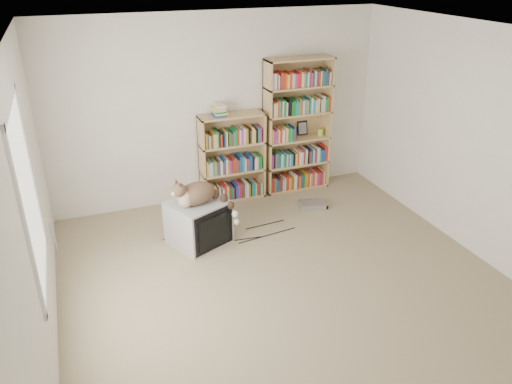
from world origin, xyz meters
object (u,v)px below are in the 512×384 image
object	(u,v)px
crt_tv	(198,222)
bookcase_short	(232,161)
dvd_player	(312,205)
bookcase_tall	(297,129)
cat	(202,196)

from	to	relation	value
crt_tv	bookcase_short	distance (m)	1.31
crt_tv	bookcase_short	xyz separation A→B (m)	(0.76, 1.03, 0.29)
crt_tv	bookcase_short	bearing A→B (deg)	28.83
bookcase_short	dvd_player	bearing A→B (deg)	-37.95
bookcase_tall	cat	bearing A→B (deg)	-147.05
crt_tv	cat	distance (m)	0.37
bookcase_tall	dvd_player	bearing A→B (deg)	-95.58
dvd_player	crt_tv	bearing A→B (deg)	-155.27
bookcase_short	dvd_player	world-z (taller)	bookcase_short
bookcase_tall	bookcase_short	distance (m)	1.03
crt_tv	bookcase_short	world-z (taller)	bookcase_short
cat	crt_tv	bearing A→B (deg)	108.85
cat	dvd_player	xyz separation A→B (m)	(1.62, 0.39, -0.59)
bookcase_short	dvd_player	xyz separation A→B (m)	(0.90, -0.70, -0.51)
cat	bookcase_short	xyz separation A→B (m)	(0.72, 1.09, -0.08)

